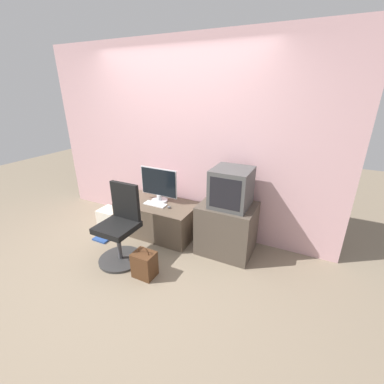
{
  "coord_description": "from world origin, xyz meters",
  "views": [
    {
      "loc": [
        1.76,
        -1.79,
        1.99
      ],
      "look_at": [
        0.37,
        0.98,
        0.72
      ],
      "focal_mm": 24.0,
      "sensor_mm": 36.0,
      "label": 1
    }
  ],
  "objects_px": {
    "handbag": "(144,264)",
    "main_monitor": "(159,185)",
    "crt_tv": "(231,188)",
    "office_chair": "(121,229)",
    "mouse": "(169,207)",
    "keyboard": "(155,204)",
    "cardboard_box_lower": "(110,218)",
    "book": "(102,239)"
  },
  "relations": [
    {
      "from": "cardboard_box_lower",
      "to": "book",
      "type": "height_order",
      "value": "cardboard_box_lower"
    },
    {
      "from": "keyboard",
      "to": "cardboard_box_lower",
      "type": "relative_size",
      "value": 1.03
    },
    {
      "from": "main_monitor",
      "to": "handbag",
      "type": "bearing_deg",
      "value": -67.25
    },
    {
      "from": "keyboard",
      "to": "mouse",
      "type": "height_order",
      "value": "mouse"
    },
    {
      "from": "keyboard",
      "to": "cardboard_box_lower",
      "type": "distance_m",
      "value": 0.84
    },
    {
      "from": "main_monitor",
      "to": "book",
      "type": "bearing_deg",
      "value": -134.44
    },
    {
      "from": "main_monitor",
      "to": "keyboard",
      "type": "height_order",
      "value": "main_monitor"
    },
    {
      "from": "crt_tv",
      "to": "office_chair",
      "type": "xyz_separation_m",
      "value": [
        -1.12,
        -0.73,
        -0.48
      ]
    },
    {
      "from": "keyboard",
      "to": "crt_tv",
      "type": "distance_m",
      "value": 1.14
    },
    {
      "from": "crt_tv",
      "to": "handbag",
      "type": "relative_size",
      "value": 1.21
    },
    {
      "from": "mouse",
      "to": "keyboard",
      "type": "bearing_deg",
      "value": 176.66
    },
    {
      "from": "office_chair",
      "to": "handbag",
      "type": "height_order",
      "value": "office_chair"
    },
    {
      "from": "keyboard",
      "to": "handbag",
      "type": "xyz_separation_m",
      "value": [
        0.38,
        -0.81,
        -0.33
      ]
    },
    {
      "from": "main_monitor",
      "to": "cardboard_box_lower",
      "type": "bearing_deg",
      "value": -161.66
    },
    {
      "from": "main_monitor",
      "to": "keyboard",
      "type": "distance_m",
      "value": 0.27
    },
    {
      "from": "mouse",
      "to": "cardboard_box_lower",
      "type": "height_order",
      "value": "mouse"
    },
    {
      "from": "office_chair",
      "to": "keyboard",
      "type": "bearing_deg",
      "value": 85.03
    },
    {
      "from": "crt_tv",
      "to": "cardboard_box_lower",
      "type": "bearing_deg",
      "value": -174.15
    },
    {
      "from": "mouse",
      "to": "office_chair",
      "type": "distance_m",
      "value": 0.71
    },
    {
      "from": "main_monitor",
      "to": "mouse",
      "type": "height_order",
      "value": "main_monitor"
    },
    {
      "from": "main_monitor",
      "to": "mouse",
      "type": "bearing_deg",
      "value": -30.32
    },
    {
      "from": "main_monitor",
      "to": "office_chair",
      "type": "distance_m",
      "value": 0.85
    },
    {
      "from": "mouse",
      "to": "office_chair",
      "type": "height_order",
      "value": "office_chair"
    },
    {
      "from": "office_chair",
      "to": "mouse",
      "type": "bearing_deg",
      "value": 65.68
    },
    {
      "from": "cardboard_box_lower",
      "to": "handbag",
      "type": "height_order",
      "value": "handbag"
    },
    {
      "from": "crt_tv",
      "to": "main_monitor",
      "type": "bearing_deg",
      "value": 176.69
    },
    {
      "from": "book",
      "to": "crt_tv",
      "type": "bearing_deg",
      "value": 18.08
    },
    {
      "from": "handbag",
      "to": "main_monitor",
      "type": "bearing_deg",
      "value": 112.75
    },
    {
      "from": "office_chair",
      "to": "handbag",
      "type": "bearing_deg",
      "value": -18.55
    },
    {
      "from": "cardboard_box_lower",
      "to": "mouse",
      "type": "bearing_deg",
      "value": 5.98
    },
    {
      "from": "main_monitor",
      "to": "keyboard",
      "type": "bearing_deg",
      "value": -84.55
    },
    {
      "from": "crt_tv",
      "to": "book",
      "type": "height_order",
      "value": "crt_tv"
    },
    {
      "from": "main_monitor",
      "to": "book",
      "type": "xyz_separation_m",
      "value": [
        -0.6,
        -0.61,
        -0.71
      ]
    },
    {
      "from": "office_chair",
      "to": "cardboard_box_lower",
      "type": "xyz_separation_m",
      "value": [
        -0.71,
        0.54,
        -0.27
      ]
    },
    {
      "from": "office_chair",
      "to": "book",
      "type": "height_order",
      "value": "office_chair"
    },
    {
      "from": "keyboard",
      "to": "crt_tv",
      "type": "xyz_separation_m",
      "value": [
        1.06,
        0.07,
        0.41
      ]
    },
    {
      "from": "handbag",
      "to": "mouse",
      "type": "bearing_deg",
      "value": 100.44
    },
    {
      "from": "mouse",
      "to": "office_chair",
      "type": "xyz_separation_m",
      "value": [
        -0.29,
        -0.65,
        -0.08
      ]
    },
    {
      "from": "crt_tv",
      "to": "office_chair",
      "type": "relative_size",
      "value": 0.49
    },
    {
      "from": "book",
      "to": "cardboard_box_lower",
      "type": "bearing_deg",
      "value": 113.55
    },
    {
      "from": "main_monitor",
      "to": "crt_tv",
      "type": "height_order",
      "value": "crt_tv"
    },
    {
      "from": "keyboard",
      "to": "mouse",
      "type": "bearing_deg",
      "value": -3.34
    }
  ]
}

